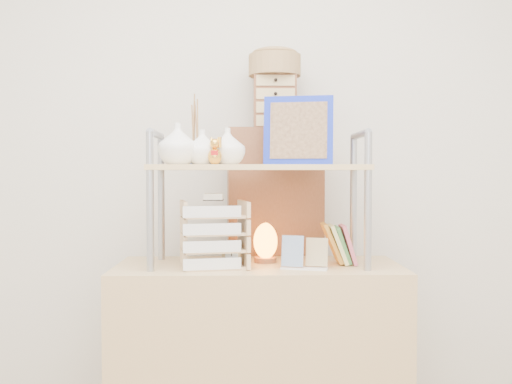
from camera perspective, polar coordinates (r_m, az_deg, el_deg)
desk at (r=2.51m, az=0.25°, el=-15.76°), size 1.20×0.50×0.75m
cabinet at (r=2.80m, az=1.83°, el=-7.57°), size 0.46×0.26×1.35m
hutch at (r=2.40m, az=-1.80°, el=3.18°), size 0.90×0.34×0.73m
letter_tray at (r=2.35m, az=-4.27°, el=-4.58°), size 0.29×0.28×0.30m
salt_lamp at (r=2.48m, az=0.94°, el=-5.04°), size 0.11×0.11×0.17m
desk_clock at (r=2.32m, az=-2.45°, el=-6.38°), size 0.08×0.05×0.11m
postcard_stand at (r=2.32m, az=4.84°, el=-6.75°), size 0.20×0.10×0.13m
drawer_chest at (r=2.76m, az=1.88°, el=8.94°), size 0.20×0.16×0.25m
woven_basket at (r=2.79m, az=1.88°, el=12.50°), size 0.25×0.25×0.10m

